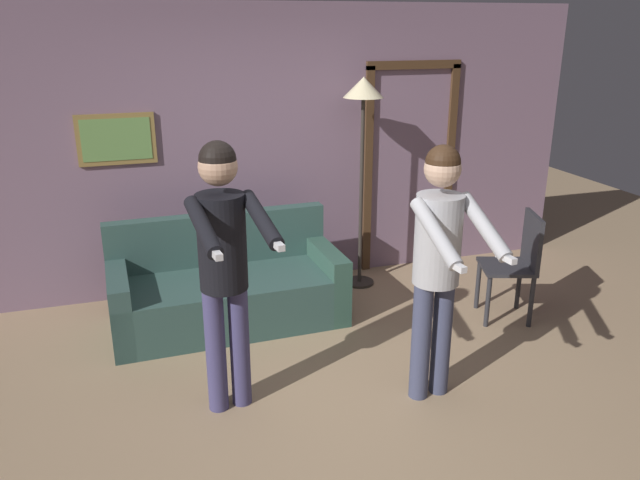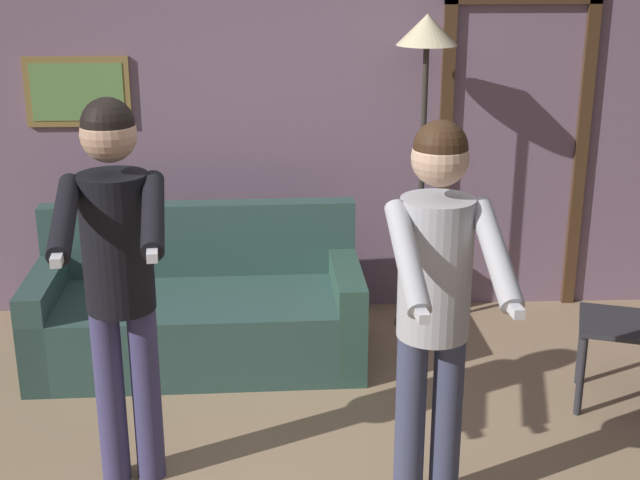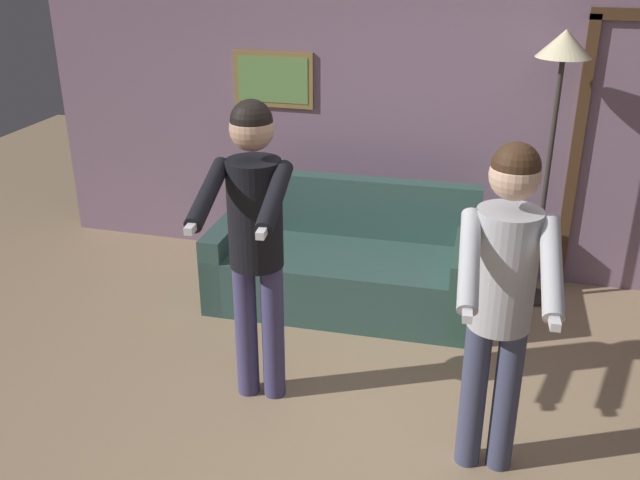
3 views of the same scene
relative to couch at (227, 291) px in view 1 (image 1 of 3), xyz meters
The scene contains 7 objects.
ground_plane 1.54m from the couch, 70.90° to the right, with size 12.00×12.00×0.00m, color tan.
back_wall_assembly 1.38m from the couch, 57.03° to the left, with size 6.40×0.10×2.60m.
couch is the anchor object (origin of this frame).
torchiere_lamp 1.99m from the couch, 16.63° to the left, with size 0.36×0.36×1.97m.
person_standing_left 1.52m from the couch, 99.18° to the right, with size 0.48×0.76×1.78m.
person_standing_right 2.06m from the couch, 54.29° to the right, with size 0.47×0.69×1.73m.
dining_chair_distant 2.46m from the couch, 16.35° to the right, with size 0.53×0.53×0.93m.
Camera 1 is at (-1.24, -3.41, 2.42)m, focal length 35.00 mm.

